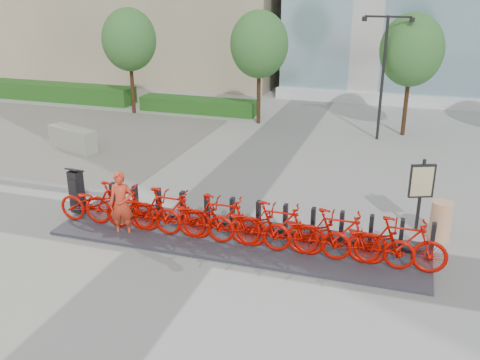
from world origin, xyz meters
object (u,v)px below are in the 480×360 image
(kiosk, at_px, (77,191))
(jersey_barrier, at_px, (73,139))
(construction_barrel, at_px, (441,221))
(worker_red, at_px, (121,204))
(map_sign, at_px, (422,184))
(bike_0, at_px, (95,204))

(kiosk, bearing_deg, jersey_barrier, 135.00)
(construction_barrel, bearing_deg, jersey_barrier, 164.36)
(worker_red, bearing_deg, map_sign, 7.22)
(bike_0, bearing_deg, worker_red, -105.89)
(kiosk, bearing_deg, map_sign, 21.05)
(construction_barrel, relative_size, map_sign, 0.52)
(jersey_barrier, bearing_deg, bike_0, -31.49)
(construction_barrel, height_order, jersey_barrier, construction_barrel)
(jersey_barrier, relative_size, map_sign, 1.15)
(construction_barrel, bearing_deg, map_sign, 146.04)
(worker_red, relative_size, map_sign, 0.88)
(construction_barrel, xyz_separation_m, jersey_barrier, (-13.55, 3.79, -0.07))
(bike_0, relative_size, worker_red, 1.22)
(kiosk, bearing_deg, construction_barrel, 18.25)
(kiosk, height_order, jersey_barrier, kiosk)
(map_sign, bearing_deg, bike_0, 174.14)
(worker_red, distance_m, map_sign, 7.81)
(bike_0, bearing_deg, jersey_barrier, 38.88)
(kiosk, bearing_deg, bike_0, -20.24)
(construction_barrel, distance_m, map_sign, 1.05)
(construction_barrel, height_order, map_sign, map_sign)
(kiosk, distance_m, construction_barrel, 9.90)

